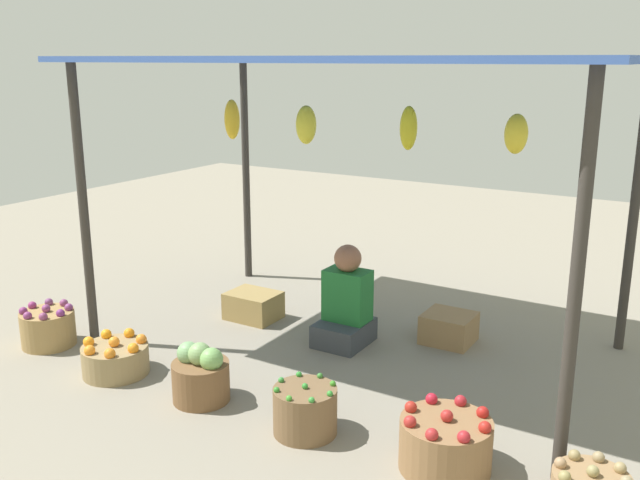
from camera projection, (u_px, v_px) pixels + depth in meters
ground_plane at (354, 345)px, 5.36m from camera, size 14.00×14.00×0.00m
market_stall_structure at (358, 79)px, 4.85m from camera, size 3.81×2.29×2.15m
vendor_person at (346, 306)px, 5.33m from camera, size 0.36×0.44×0.78m
basket_purple_onions at (48, 327)px, 5.33m from camera, size 0.40×0.40×0.33m
basket_oranges at (115, 358)px, 4.85m from camera, size 0.46×0.46×0.27m
basket_cabbages at (201, 376)px, 4.46m from camera, size 0.37×0.37×0.39m
basket_green_chilies at (305, 410)px, 4.07m from camera, size 0.38×0.38×0.31m
basket_red_apples at (445, 443)px, 3.71m from camera, size 0.50×0.50×0.34m
wooden_crate_near_vendor at (449, 328)px, 5.39m from camera, size 0.37×0.35×0.23m
wooden_crate_stacked_rear at (253, 306)px, 5.88m from camera, size 0.42×0.33×0.23m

